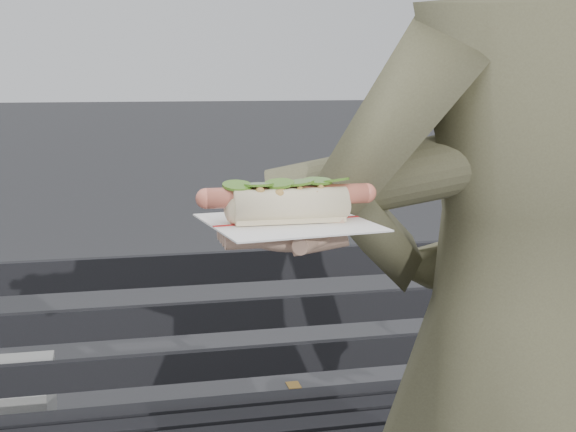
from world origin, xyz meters
name	(u,v)px	position (x,y,z in m)	size (l,w,h in m)	color
park_bench	(221,402)	(-0.03, 0.90, 0.52)	(1.50, 0.44, 0.88)	black
person	(513,362)	(0.30, 0.10, 0.89)	(0.65, 0.42, 1.77)	#4B4932
held_hotdog	(410,178)	(0.11, 0.06, 1.18)	(0.62, 0.32, 0.20)	#4B4932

